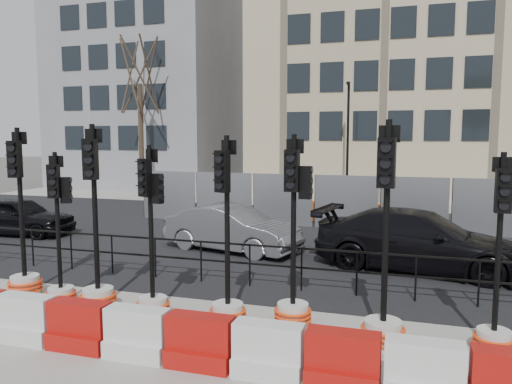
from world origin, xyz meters
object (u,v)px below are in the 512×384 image
(traffic_signal_h, at_px, (495,314))
(car_c, at_px, (419,241))
(traffic_signal_a, at_px, (24,262))
(car_a, at_px, (17,216))
(traffic_signal_d, at_px, (152,278))

(traffic_signal_h, distance_m, car_c, 5.00)
(traffic_signal_a, xyz_separation_m, car_a, (-5.10, 5.35, -0.07))
(car_a, bearing_deg, traffic_signal_h, -116.10)
(traffic_signal_h, bearing_deg, traffic_signal_a, 176.93)
(car_c, bearing_deg, traffic_signal_h, -157.43)
(traffic_signal_d, xyz_separation_m, car_c, (4.86, 5.07, -0.01))
(traffic_signal_h, xyz_separation_m, car_c, (-1.06, 4.88, 0.11))
(traffic_signal_d, xyz_separation_m, traffic_signal_h, (5.92, 0.19, -0.12))
(traffic_signal_d, height_order, traffic_signal_h, traffic_signal_d)
(traffic_signal_d, relative_size, car_a, 0.81)
(traffic_signal_a, xyz_separation_m, traffic_signal_d, (3.30, -0.37, 0.03))
(traffic_signal_a, height_order, car_a, traffic_signal_a)
(traffic_signal_a, distance_m, car_c, 9.41)
(traffic_signal_d, height_order, car_c, traffic_signal_d)
(traffic_signal_a, xyz_separation_m, car_c, (8.16, 4.69, 0.02))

